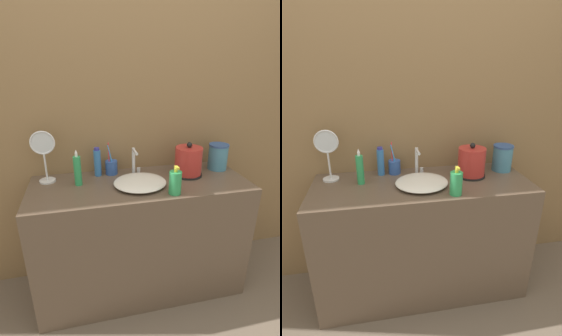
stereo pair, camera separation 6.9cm
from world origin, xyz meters
TOP-DOWN VIEW (x-y plane):
  - ground_plane at (0.00, 0.00)m, footprint 12.00×12.00m
  - wall_back at (0.00, 0.54)m, footprint 6.00×0.04m
  - vanity_counter at (0.00, 0.26)m, footprint 1.39×0.52m
  - sink_basin at (-0.01, 0.22)m, footprint 0.33×0.30m
  - faucet at (-0.01, 0.41)m, footprint 0.06×0.12m
  - electric_kettle at (0.34, 0.31)m, footprint 0.19×0.19m
  - toothbrush_cup at (-0.16, 0.45)m, footprint 0.08×0.08m
  - lotion_bottle at (0.16, 0.07)m, footprint 0.07×0.07m
  - shampoo_bottle at (-0.38, 0.32)m, footprint 0.05×0.05m
  - mouthwash_bottle at (-0.25, 0.44)m, footprint 0.05×0.05m
  - vanity_mirror at (-0.58, 0.41)m, footprint 0.15×0.10m
  - water_pitcher at (0.59, 0.37)m, footprint 0.14×0.14m

SIDE VIEW (x-z plane):
  - ground_plane at x=0.00m, z-range 0.00..0.00m
  - vanity_counter at x=0.00m, z-range 0.00..0.83m
  - sink_basin at x=-0.01m, z-range 0.83..0.87m
  - toothbrush_cup at x=-0.16m, z-range 0.77..0.99m
  - lotion_bottle at x=0.16m, z-range 0.81..0.99m
  - water_pitcher at x=0.59m, z-range 0.83..1.01m
  - electric_kettle at x=0.34m, z-range 0.81..1.04m
  - mouthwash_bottle at x=-0.25m, z-range 0.83..1.02m
  - shampoo_bottle at x=-0.38m, z-range 0.81..1.04m
  - faucet at x=-0.01m, z-range 0.84..1.02m
  - vanity_mirror at x=-0.58m, z-range 0.85..1.19m
  - wall_back at x=0.00m, z-range 0.00..2.60m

